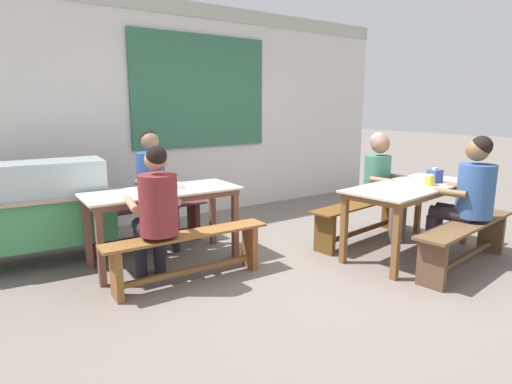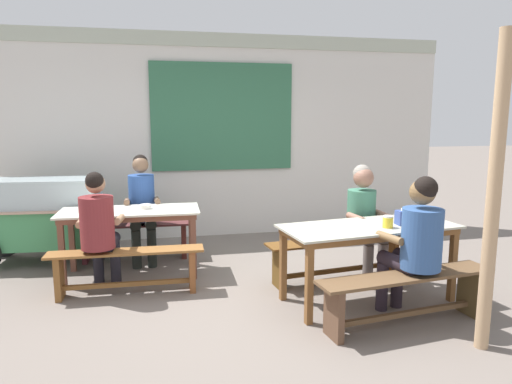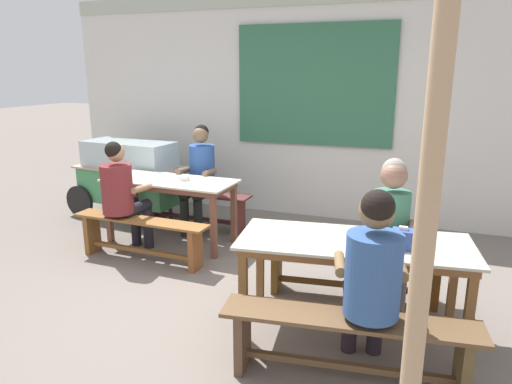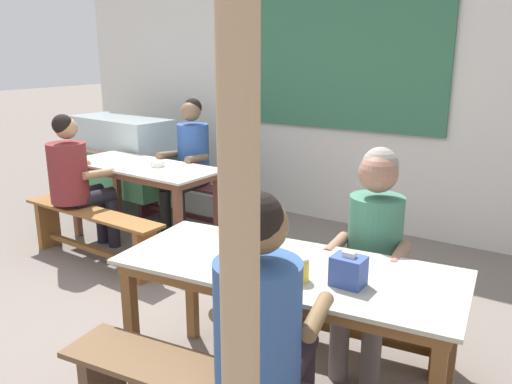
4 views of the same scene
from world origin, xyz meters
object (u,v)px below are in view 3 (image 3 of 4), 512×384
(dining_table_near, at_px, (353,250))
(bench_near_back, at_px, (353,266))
(dining_table_far, at_px, (170,187))
(soup_bowl, at_px, (184,178))
(bench_near_front, at_px, (348,338))
(wooden_support_post, at_px, (425,238))
(bench_far_front, at_px, (141,234))
(condiment_jar, at_px, (370,241))
(person_near_front, at_px, (372,273))
(person_right_near_table, at_px, (391,223))
(person_left_back_turned, at_px, (122,192))
(food_cart, at_px, (129,174))
(bench_far_back, at_px, (196,204))
(tissue_box, at_px, (403,239))
(person_center_facing, at_px, (200,172))

(dining_table_near, height_order, bench_near_back, dining_table_near)
(dining_table_far, relative_size, soup_bowl, 12.09)
(bench_near_front, bearing_deg, wooden_support_post, -50.07)
(bench_far_front, relative_size, condiment_jar, 13.50)
(soup_bowl, bearing_deg, bench_near_back, -18.38)
(dining_table_near, xyz_separation_m, bench_near_back, (-0.08, 0.60, -0.39))
(bench_near_back, relative_size, person_near_front, 1.25)
(person_near_front, bearing_deg, condiment_jar, 98.76)
(wooden_support_post, bearing_deg, person_near_front, 117.06)
(bench_far_front, bearing_deg, person_right_near_table, -1.81)
(person_left_back_turned, xyz_separation_m, person_near_front, (2.78, -1.25, 0.03))
(bench_near_back, height_order, bench_near_front, same)
(dining_table_far, relative_size, food_cart, 0.86)
(condiment_jar, bearing_deg, soup_bowl, 148.15)
(food_cart, height_order, person_left_back_turned, person_left_back_turned)
(bench_far_back, distance_m, food_cart, 1.12)
(food_cart, distance_m, tissue_box, 4.22)
(person_right_near_table, height_order, person_left_back_turned, person_right_near_table)
(bench_near_back, bearing_deg, bench_far_back, 150.32)
(bench_far_front, relative_size, person_left_back_turned, 1.22)
(person_near_front, relative_size, soup_bowl, 10.18)
(bench_far_back, height_order, bench_near_front, same)
(person_center_facing, height_order, soup_bowl, person_center_facing)
(bench_near_front, bearing_deg, soup_bowl, 139.58)
(dining_table_far, height_order, condiment_jar, condiment_jar)
(bench_far_front, bearing_deg, dining_table_near, -15.68)
(dining_table_near, distance_m, bench_near_front, 0.71)
(bench_far_front, relative_size, tissue_box, 9.57)
(food_cart, relative_size, tissue_box, 11.15)
(food_cart, relative_size, person_near_front, 1.38)
(person_right_near_table, bearing_deg, wooden_support_post, -81.13)
(person_right_near_table, height_order, condiment_jar, person_right_near_table)
(dining_table_far, height_order, food_cart, food_cart)
(dining_table_near, height_order, person_near_front, person_near_front)
(bench_far_back, xyz_separation_m, tissue_box, (2.64, -1.91, 0.53))
(food_cart, height_order, condiment_jar, food_cart)
(wooden_support_post, bearing_deg, condiment_jar, 109.93)
(bench_near_front, relative_size, soup_bowl, 12.92)
(dining_table_far, distance_m, person_near_front, 3.07)
(person_near_front, xyz_separation_m, condiment_jar, (-0.06, 0.40, 0.06))
(dining_table_far, height_order, bench_far_back, dining_table_far)
(tissue_box, bearing_deg, bench_far_back, 144.13)
(tissue_box, bearing_deg, person_center_facing, 144.13)
(bench_far_front, xyz_separation_m, condiment_jar, (2.46, -0.78, 0.52))
(bench_far_back, distance_m, bench_far_front, 1.21)
(dining_table_near, relative_size, food_cart, 0.98)
(bench_near_front, bearing_deg, dining_table_far, 142.11)
(bench_near_back, bearing_deg, wooden_support_post, -71.75)
(food_cart, bearing_deg, bench_far_front, -51.55)
(soup_bowl, bearing_deg, person_left_back_turned, -129.49)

